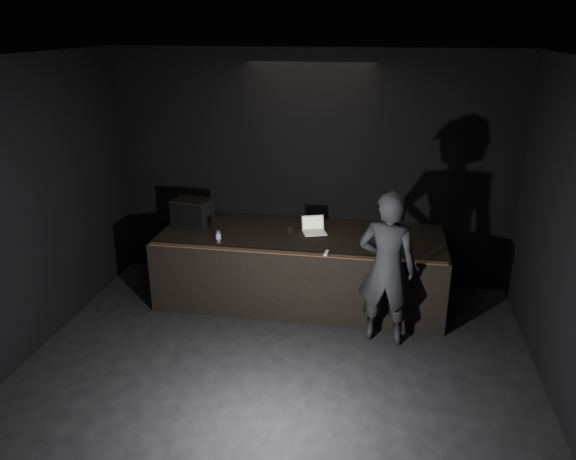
% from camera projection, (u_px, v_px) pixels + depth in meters
% --- Properties ---
extents(ground, '(7.00, 7.00, 0.00)m').
position_uv_depth(ground, '(260.00, 418.00, 5.75)').
color(ground, black).
rests_on(ground, ground).
extents(room_walls, '(6.10, 7.10, 3.52)m').
position_uv_depth(room_walls, '(256.00, 234.00, 5.05)').
color(room_walls, black).
rests_on(room_walls, ground).
extents(stage_riser, '(4.00, 1.50, 1.00)m').
position_uv_depth(stage_riser, '(301.00, 267.00, 8.10)').
color(stage_riser, black).
rests_on(stage_riser, ground).
extents(riser_lip, '(3.92, 0.10, 0.01)m').
position_uv_depth(riser_lip, '(293.00, 253.00, 7.27)').
color(riser_lip, brown).
rests_on(riser_lip, stage_riser).
extents(stage_monitor, '(0.60, 0.48, 0.37)m').
position_uv_depth(stage_monitor, '(192.00, 211.00, 8.32)').
color(stage_monitor, black).
rests_on(stage_monitor, stage_riser).
extents(cable, '(0.80, 0.02, 0.02)m').
position_uv_depth(cable, '(206.00, 216.00, 8.65)').
color(cable, black).
rests_on(cable, stage_riser).
extents(laptop, '(0.39, 0.37, 0.22)m').
position_uv_depth(laptop, '(314.00, 228.00, 8.00)').
color(laptop, silver).
rests_on(laptop, stage_riser).
extents(beer_can, '(0.07, 0.07, 0.17)m').
position_uv_depth(beer_can, '(218.00, 236.00, 7.63)').
color(beer_can, silver).
rests_on(beer_can, stage_riser).
extents(plastic_cup, '(0.07, 0.07, 0.09)m').
position_uv_depth(plastic_cup, '(290.00, 231.00, 7.95)').
color(plastic_cup, white).
rests_on(plastic_cup, stage_riser).
extents(wii_remote, '(0.05, 0.17, 0.03)m').
position_uv_depth(wii_remote, '(326.00, 253.00, 7.25)').
color(wii_remote, white).
rests_on(wii_remote, stage_riser).
extents(person, '(0.78, 0.57, 1.98)m').
position_uv_depth(person, '(387.00, 269.00, 6.86)').
color(person, black).
rests_on(person, ground).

